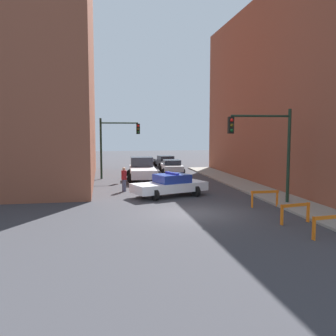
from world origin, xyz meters
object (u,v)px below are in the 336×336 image
Objects in this scene: barrier_front at (330,223)px; parked_car_near at (172,166)px; traffic_light_far at (114,139)px; barrier_back at (265,196)px; pedestrian_crossing at (124,179)px; parked_car_mid at (165,161)px; traffic_light_near at (269,142)px; police_car at (170,185)px; barrier_mid at (295,210)px; white_truck at (142,170)px.

parked_car_near is at bearing 94.36° from barrier_front.
traffic_light_far is 3.25× the size of barrier_back.
barrier_front is (1.77, -23.24, -0.06)m from parked_car_near.
barrier_back is (7.19, -6.62, -0.24)m from pedestrian_crossing.
parked_car_mid reaches higher than barrier_back.
traffic_light_near is at bearing 51.03° from barrier_back.
traffic_light_far reaches higher than barrier_front.
police_car reaches higher than barrier_back.
pedestrian_crossing is at bearing -113.04° from parked_car_near.
police_car is 3.17× the size of barrier_front.
pedestrian_crossing reaches higher than barrier_back.
barrier_mid is 3.66m from barrier_back.
traffic_light_far is 3.71m from white_truck.
white_truck is at bearing 113.54° from barrier_back.
pedestrian_crossing is (-1.86, -5.62, -0.04)m from white_truck.
traffic_light_near is 1.00× the size of traffic_light_far.
white_truck is at bearing 116.17° from traffic_light_near.
barrier_back is (7.61, -13.79, -2.78)m from traffic_light_far.
barrier_mid is (7.38, -17.45, -2.78)m from traffic_light_far.
pedestrian_crossing is 1.04× the size of barrier_front.
barrier_mid is (6.97, -10.27, -0.24)m from pedestrian_crossing.
barrier_front is 1.00× the size of barrier_back.
police_car is 0.92× the size of white_truck.
parked_car_near is (5.71, 3.40, -2.72)m from traffic_light_far.
police_car reaches higher than parked_car_near.
traffic_light_near reaches higher than barrier_front.
police_car is at bearing -43.88° from pedestrian_crossing.
traffic_light_far is at bearing 110.67° from barrier_front.
traffic_light_near is at bearing -78.51° from parked_car_near.
barrier_back is at bearing -61.12° from traffic_light_far.
pedestrian_crossing is (-5.68, -16.60, 0.19)m from parked_car_mid.
police_car is 6.10m from barrier_back.
barrier_mid is at bearing -58.11° from pedestrian_crossing.
parked_car_near is 2.65× the size of pedestrian_crossing.
parked_car_near reaches higher than barrier_front.
barrier_mid is at bearing -69.24° from white_truck.
barrier_mid is at bearing -81.85° from parked_car_near.
parked_car_mid is 26.90m from barrier_mid.
traffic_light_far is 3.26× the size of barrier_front.
traffic_light_far is 7.62m from pedestrian_crossing.
white_truck is 19.02m from barrier_front.
barrier_front is (4.32, -10.23, -0.11)m from police_car.
barrier_front is at bearing -63.09° from pedestrian_crossing.
pedestrian_crossing is 1.05× the size of barrier_mid.
parked_car_near is (-2.32, 16.66, -2.86)m from traffic_light_near.
traffic_light_far reaches higher than barrier_mid.
barrier_back is at bearing -128.97° from traffic_light_near.
parked_car_mid reaches higher than barrier_mid.
parked_car_mid is 2.77× the size of barrier_back.
police_car reaches higher than parked_car_mid.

